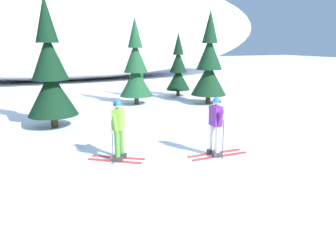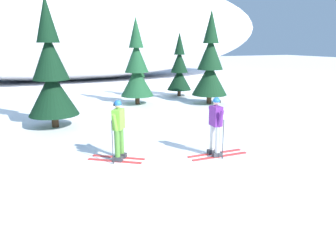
{
  "view_description": "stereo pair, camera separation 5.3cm",
  "coord_description": "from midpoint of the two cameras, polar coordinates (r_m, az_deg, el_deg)",
  "views": [
    {
      "loc": [
        -3.35,
        -7.57,
        3.25
      ],
      "look_at": [
        0.28,
        0.63,
        0.95
      ],
      "focal_mm": 35.04,
      "sensor_mm": 36.0,
      "label": 1
    },
    {
      "loc": [
        -3.3,
        -7.59,
        3.25
      ],
      "look_at": [
        0.28,
        0.63,
        0.95
      ],
      "focal_mm": 35.04,
      "sensor_mm": 36.0,
      "label": 2
    }
  ],
  "objects": [
    {
      "name": "pine_tree_far_right",
      "position": [
        17.76,
        7.42,
        10.37
      ],
      "size": [
        1.88,
        1.88,
        4.88
      ],
      "color": "#47301E",
      "rests_on": "ground"
    },
    {
      "name": "skier_purple_jacket",
      "position": [
        9.55,
        8.46,
        -0.02
      ],
      "size": [
        1.8,
        0.76,
        1.74
      ],
      "color": "red",
      "rests_on": "ground"
    },
    {
      "name": "skier_lime_jacket",
      "position": [
        9.2,
        -8.45,
        -0.56
      ],
      "size": [
        1.52,
        1.27,
        1.73
      ],
      "color": "red",
      "rests_on": "ground"
    },
    {
      "name": "pine_tree_right",
      "position": [
        20.31,
        2.06,
        9.74
      ],
      "size": [
        1.48,
        1.48,
        3.84
      ],
      "color": "#47301E",
      "rests_on": "ground"
    },
    {
      "name": "snow_ridge_background",
      "position": [
        30.84,
        -17.39,
        16.28
      ],
      "size": [
        38.07,
        14.72,
        9.2
      ],
      "primitive_type": "ellipsoid",
      "color": "white",
      "rests_on": "ground"
    },
    {
      "name": "pine_tree_center_right",
      "position": [
        20.31,
        -5.18,
        8.86
      ],
      "size": [
        1.21,
        1.21,
        3.13
      ],
      "color": "#47301E",
      "rests_on": "ground"
    },
    {
      "name": "pine_tree_center",
      "position": [
        17.57,
        -5.38,
        9.91
      ],
      "size": [
        1.75,
        1.75,
        4.53
      ],
      "color": "#47301E",
      "rests_on": "ground"
    },
    {
      "name": "pine_tree_center_left",
      "position": [
        13.32,
        -19.57,
        8.46
      ],
      "size": [
        1.91,
        1.91,
        4.93
      ],
      "color": "#47301E",
      "rests_on": "ground"
    },
    {
      "name": "ground_plane",
      "position": [
        8.89,
        0.15,
        -7.05
      ],
      "size": [
        120.0,
        120.0,
        0.0
      ],
      "primitive_type": "plane",
      "color": "white"
    }
  ]
}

